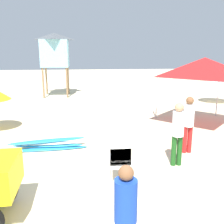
{
  "coord_description": "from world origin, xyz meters",
  "views": [
    {
      "loc": [
        -0.35,
        -4.58,
        3.09
      ],
      "look_at": [
        0.48,
        2.92,
        1.3
      ],
      "focal_mm": 41.33,
      "sensor_mm": 36.0,
      "label": 1
    }
  ],
  "objects": [
    {
      "name": "ground",
      "position": [
        0.0,
        0.0,
        0.0
      ],
      "size": [
        80.0,
        80.0,
        0.0
      ],
      "primitive_type": "plane",
      "color": "beige"
    },
    {
      "name": "stacked_plastic_chairs",
      "position": [
        0.45,
        0.99,
        0.6
      ],
      "size": [
        0.48,
        0.48,
        1.02
      ],
      "color": "white",
      "rests_on": "ground"
    },
    {
      "name": "surfboard_pile",
      "position": [
        -1.57,
        3.41,
        0.16
      ],
      "size": [
        2.55,
        0.7,
        0.32
      ],
      "color": "#268CCC",
      "rests_on": "ground"
    },
    {
      "name": "lifeguard_near_left",
      "position": [
        2.14,
        1.82,
        1.02
      ],
      "size": [
        0.32,
        0.32,
        1.76
      ],
      "color": "#194C19",
      "rests_on": "ground"
    },
    {
      "name": "lifeguard_near_center",
      "position": [
        2.79,
        2.67,
        1.02
      ],
      "size": [
        0.32,
        0.32,
        1.77
      ],
      "color": "red",
      "rests_on": "ground"
    },
    {
      "name": "lifeguard_near_right",
      "position": [
        0.18,
        -1.48,
        0.92
      ],
      "size": [
        0.32,
        0.32,
        1.62
      ],
      "color": "black",
      "rests_on": "ground"
    },
    {
      "name": "popup_canopy",
      "position": [
        4.52,
        5.49,
        2.45
      ],
      "size": [
        3.05,
        3.05,
        2.84
      ],
      "color": "#B2B2B7",
      "rests_on": "ground"
    },
    {
      "name": "lifeguard_tower",
      "position": [
        -2.25,
        13.71,
        3.16
      ],
      "size": [
        1.98,
        1.98,
        4.28
      ],
      "color": "olive",
      "rests_on": "ground"
    },
    {
      "name": "beach_umbrella_left",
      "position": [
        7.79,
        10.2,
        1.27
      ],
      "size": [
        1.97,
        1.97,
        1.61
      ],
      "color": "beige",
      "rests_on": "ground"
    }
  ]
}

